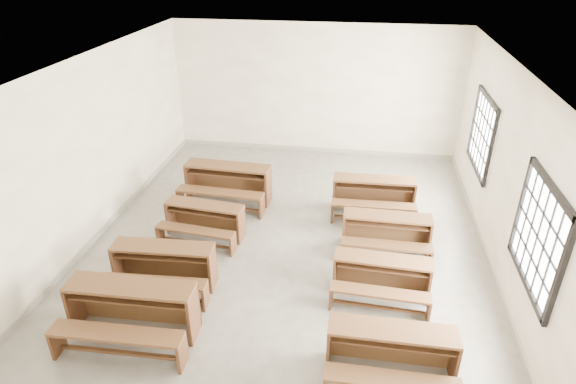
% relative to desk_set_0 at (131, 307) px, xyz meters
% --- Properties ---
extents(room, '(8.50, 8.50, 3.20)m').
position_rel_desk_set_0_xyz_m(room, '(1.83, 2.63, 1.68)').
color(room, gray).
rests_on(room, ground).
extents(desk_set_0, '(1.77, 0.96, 0.79)m').
position_rel_desk_set_0_xyz_m(desk_set_0, '(0.00, 0.00, 0.00)').
color(desk_set_0, brown).
rests_on(desk_set_0, ground).
extents(desk_set_1, '(1.62, 0.90, 0.71)m').
position_rel_desk_set_0_xyz_m(desk_set_1, '(0.02, 1.07, -0.05)').
color(desk_set_1, brown).
rests_on(desk_set_1, ground).
extents(desk_set_2, '(1.51, 0.89, 0.65)m').
position_rel_desk_set_0_xyz_m(desk_set_2, '(0.20, 2.55, -0.08)').
color(desk_set_2, brown).
rests_on(desk_set_2, ground).
extents(desk_set_3, '(1.81, 1.01, 0.79)m').
position_rel_desk_set_0_xyz_m(desk_set_3, '(0.26, 3.94, 0.00)').
color(desk_set_3, brown).
rests_on(desk_set_3, ground).
extents(desk_set_4, '(1.58, 0.82, 0.71)m').
position_rel_desk_set_0_xyz_m(desk_set_4, '(3.47, -0.19, -0.04)').
color(desk_set_4, brown).
rests_on(desk_set_4, ground).
extents(desk_set_5, '(1.49, 0.82, 0.65)m').
position_rel_desk_set_0_xyz_m(desk_set_5, '(3.38, 1.36, -0.08)').
color(desk_set_5, brown).
rests_on(desk_set_5, ground).
extents(desk_set_6, '(1.52, 0.80, 0.68)m').
position_rel_desk_set_0_xyz_m(desk_set_6, '(3.48, 2.60, -0.06)').
color(desk_set_6, brown).
rests_on(desk_set_6, ground).
extents(desk_set_7, '(1.63, 0.87, 0.72)m').
position_rel_desk_set_0_xyz_m(desk_set_7, '(3.25, 3.93, -0.04)').
color(desk_set_7, brown).
rests_on(desk_set_7, ground).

